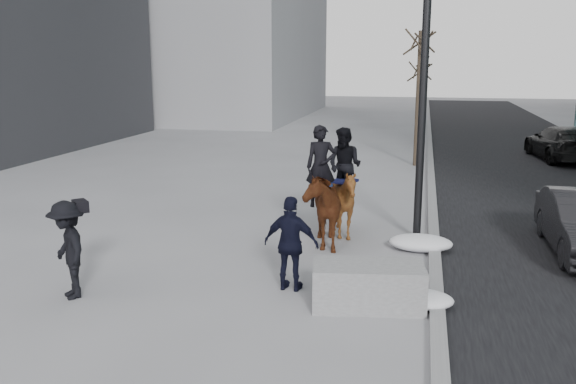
# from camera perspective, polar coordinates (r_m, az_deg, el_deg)

# --- Properties ---
(ground) EXTENTS (120.00, 120.00, 0.00)m
(ground) POSITION_cam_1_polar(r_m,az_deg,el_deg) (11.72, -1.28, -8.42)
(ground) COLOR gray
(ground) RESTS_ON ground
(road) EXTENTS (8.00, 90.00, 0.01)m
(road) POSITION_cam_1_polar(r_m,az_deg,el_deg) (21.51, 23.96, 0.13)
(road) COLOR black
(road) RESTS_ON ground
(curb) EXTENTS (0.25, 90.00, 0.12)m
(curb) POSITION_cam_1_polar(r_m,az_deg,el_deg) (21.05, 13.27, 0.78)
(curb) COLOR gray
(curb) RESTS_ON ground
(planter) EXTENTS (2.00, 1.21, 0.75)m
(planter) POSITION_cam_1_polar(r_m,az_deg,el_deg) (10.58, 7.50, -8.68)
(planter) COLOR #949497
(planter) RESTS_ON ground
(car_far) EXTENTS (2.57, 5.14, 1.44)m
(car_far) POSITION_cam_1_polar(r_m,az_deg,el_deg) (28.05, 24.25, 4.20)
(car_far) COLOR black
(car_far) RESTS_ON ground
(tree_near) EXTENTS (1.20, 1.20, 5.81)m
(tree_near) POSITION_cam_1_polar(r_m,az_deg,el_deg) (24.57, 12.10, 9.13)
(tree_near) COLOR #35281F
(tree_near) RESTS_ON ground
(tree_far) EXTENTS (1.20, 1.20, 4.27)m
(tree_far) POSITION_cam_1_polar(r_m,az_deg,el_deg) (31.78, 12.18, 8.40)
(tree_far) COLOR #342A1F
(tree_far) RESTS_ON ground
(mounted_left) EXTENTS (1.50, 2.28, 2.71)m
(mounted_left) POSITION_cam_1_polar(r_m,az_deg,el_deg) (13.80, 2.97, -0.85)
(mounted_left) COLOR #4C1C0F
(mounted_left) RESTS_ON ground
(mounted_right) EXTENTS (1.85, 1.94, 2.60)m
(mounted_right) POSITION_cam_1_polar(r_m,az_deg,el_deg) (14.40, 5.21, -0.20)
(mounted_right) COLOR #481D0E
(mounted_right) RESTS_ON ground
(feeder) EXTENTS (1.07, 0.91, 1.75)m
(feeder) POSITION_cam_1_polar(r_m,az_deg,el_deg) (11.07, 0.31, -4.87)
(feeder) COLOR black
(feeder) RESTS_ON ground
(camera_crew) EXTENTS (1.26, 1.26, 1.75)m
(camera_crew) POSITION_cam_1_polar(r_m,az_deg,el_deg) (11.40, -19.88, -5.07)
(camera_crew) COLOR black
(camera_crew) RESTS_ON ground
(lamppost) EXTENTS (0.25, 2.58, 9.09)m
(lamppost) POSITION_cam_1_polar(r_m,az_deg,el_deg) (14.40, 12.84, 15.39)
(lamppost) COLOR black
(lamppost) RESTS_ON ground
(snow_piles) EXTENTS (1.39, 4.05, 0.35)m
(snow_piles) POSITION_cam_1_polar(r_m,az_deg,el_deg) (12.69, 12.27, -6.27)
(snow_piles) COLOR white
(snow_piles) RESTS_ON ground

